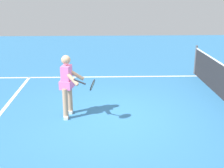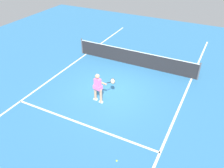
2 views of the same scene
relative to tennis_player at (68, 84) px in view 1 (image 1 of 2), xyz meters
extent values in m
plane|color=teal|center=(0.11, 0.98, -0.85)|extent=(27.01, 27.01, 0.00)
cube|color=white|center=(-3.46, 0.98, -0.84)|extent=(0.10, 18.78, 0.01)
cylinder|color=#4C4C51|center=(-3.76, 4.30, -0.31)|extent=(0.08, 0.08, 1.07)
cylinder|color=tan|center=(-0.19, 0.01, -0.46)|extent=(0.13, 0.13, 0.78)
cylinder|color=tan|center=(0.16, -0.06, -0.46)|extent=(0.13, 0.13, 0.78)
cube|color=white|center=(-0.19, 0.01, -0.81)|extent=(0.20, 0.10, 0.08)
cube|color=white|center=(0.16, -0.06, -0.81)|extent=(0.20, 0.10, 0.08)
cube|color=pink|center=(-0.01, -0.03, 0.19)|extent=(0.35, 0.26, 0.52)
cube|color=pink|center=(-0.01, -0.03, -0.01)|extent=(0.45, 0.36, 0.20)
sphere|color=tan|center=(-0.01, -0.03, 0.59)|extent=(0.22, 0.22, 0.22)
cylinder|color=tan|center=(-0.13, 0.15, 0.21)|extent=(0.20, 0.49, 0.37)
cylinder|color=tan|center=(0.16, 0.09, 0.21)|extent=(0.36, 0.44, 0.37)
cylinder|color=black|center=(0.40, 0.31, 0.17)|extent=(0.10, 0.30, 0.14)
torus|color=black|center=(0.46, 0.61, 0.11)|extent=(0.30, 0.18, 0.28)
cylinder|color=beige|center=(0.46, 0.61, 0.11)|extent=(0.25, 0.14, 0.23)
camera|label=1|loc=(6.99, 0.83, 2.21)|focal=48.29mm
camera|label=2|loc=(4.82, -8.00, 6.14)|focal=37.47mm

